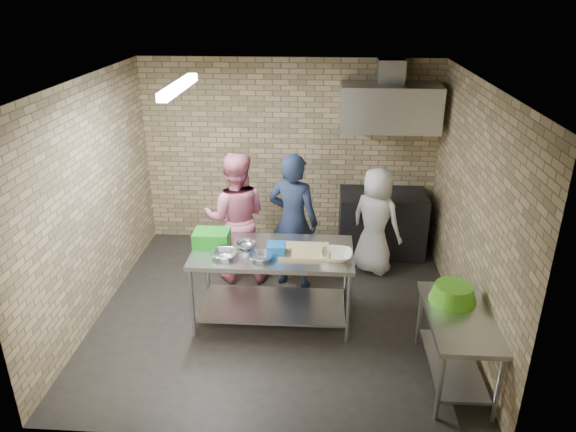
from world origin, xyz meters
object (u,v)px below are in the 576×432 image
object	(u,v)px
stove	(381,223)
man_navy	(293,222)
prep_table	(273,285)
green_basin	(453,293)
woman_pink	(236,218)
woman_white	(376,221)
side_counter	(455,348)
bottle_green	(421,111)
green_crate	(212,238)
blue_tub	(276,250)

from	to	relation	value
stove	man_navy	size ratio (longest dim) A/B	0.68
prep_table	green_basin	world-z (taller)	green_basin
stove	woman_pink	bearing A→B (deg)	-155.87
woman_white	side_counter	bearing A→B (deg)	140.31
side_counter	woman_white	world-z (taller)	woman_white
green_basin	bottle_green	world-z (taller)	bottle_green
side_counter	stove	bearing A→B (deg)	99.29
stove	man_navy	xyz separation A→B (m)	(-1.22, -1.01, 0.43)
side_counter	green_basin	bearing A→B (deg)	94.57
green_basin	man_navy	distance (m)	2.22
stove	bottle_green	xyz separation A→B (m)	(0.45, 0.24, 1.57)
bottle_green	woman_white	distance (m)	1.63
green_crate	green_basin	size ratio (longest dim) A/B	0.86
green_crate	bottle_green	xyz separation A→B (m)	(2.55, 1.94, 1.05)
prep_table	woman_pink	world-z (taller)	woman_pink
stove	green_crate	bearing A→B (deg)	-140.96
blue_tub	stove	bearing A→B (deg)	54.95
prep_table	man_navy	xyz separation A→B (m)	(0.18, 0.81, 0.44)
blue_tub	woman_white	world-z (taller)	woman_white
stove	woman_white	xyz separation A→B (m)	(-0.15, -0.56, 0.28)
man_navy	woman_white	size ratio (longest dim) A/B	1.21
man_navy	green_crate	bearing A→B (deg)	56.60
prep_table	green_basin	distance (m)	1.99
side_counter	woman_white	bearing A→B (deg)	105.25
side_counter	green_basin	distance (m)	0.52
stove	woman_pink	xyz separation A→B (m)	(-1.96, -0.88, 0.41)
green_basin	woman_pink	distance (m)	2.89
prep_table	side_counter	size ratio (longest dim) A/B	1.48
woman_white	man_navy	bearing A→B (deg)	57.63
green_crate	blue_tub	xyz separation A→B (m)	(0.75, -0.22, -0.01)
bottle_green	man_navy	world-z (taller)	bottle_green
green_basin	woman_pink	xyz separation A→B (m)	(-2.39, 1.62, 0.02)
side_counter	stove	distance (m)	2.79
green_crate	bottle_green	world-z (taller)	bottle_green
green_basin	woman_white	world-z (taller)	woman_white
green_crate	green_basin	bearing A→B (deg)	-17.55
green_basin	bottle_green	bearing A→B (deg)	89.58
prep_table	woman_pink	size ratio (longest dim) A/B	1.04
green_basin	woman_pink	size ratio (longest dim) A/B	0.27
green_basin	bottle_green	distance (m)	2.98
green_crate	man_navy	xyz separation A→B (m)	(0.88, 0.69, -0.09)
side_counter	stove	size ratio (longest dim) A/B	1.00
side_counter	prep_table	bearing A→B (deg)	153.30
prep_table	woman_white	size ratio (longest dim) A/B	1.22
blue_tub	bottle_green	bearing A→B (deg)	50.24
green_basin	stove	bearing A→B (deg)	99.76
bottle_green	man_navy	distance (m)	2.37
green_crate	side_counter	bearing A→B (deg)	-22.39
green_crate	woman_pink	world-z (taller)	woman_pink
green_crate	green_basin	world-z (taller)	green_crate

